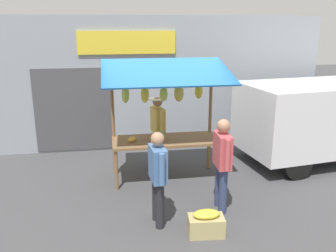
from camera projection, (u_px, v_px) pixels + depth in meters
The scene contains 8 objects.
ground_plane at pixel (166, 178), 7.67m from camera, with size 40.00×40.00×0.00m, color #424244.
street_backdrop at pixel (150, 84), 9.28m from camera, with size 9.00×0.30×3.40m.
market_stall at pixel (165, 107), 7.29m from camera, with size 2.50×1.46×2.50m.
vendor_with_sunhat at pixel (158, 126), 8.11m from camera, with size 0.42×0.69×1.63m.
shopper_with_ponytail at pixel (222, 159), 6.13m from camera, with size 0.24×0.71×1.66m.
shopper_with_shopping_bag at pixel (158, 173), 5.69m from camera, with size 0.26×0.68×1.58m.
parked_van at pixel (327, 114), 8.48m from camera, with size 4.60×2.41×1.88m.
produce_crate_near at pixel (206, 224), 5.57m from camera, with size 0.58×0.38×0.42m.
Camera 1 is at (1.12, 6.98, 3.18)m, focal length 38.25 mm.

